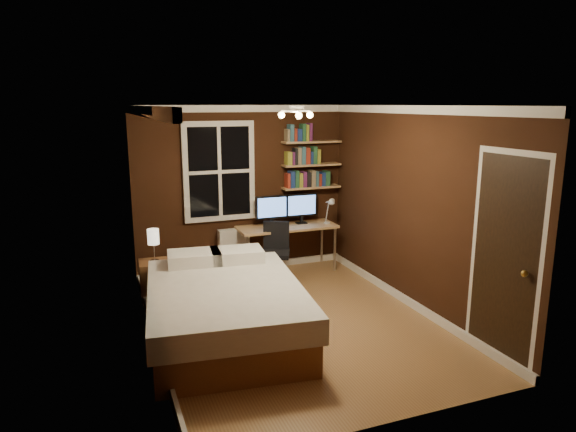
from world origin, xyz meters
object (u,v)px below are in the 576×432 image
object	(u,v)px
bedside_lamp	(154,245)
monitor_left	(272,211)
desk	(287,230)
desk_lamp	(329,211)
nightstand	(156,279)
office_chair	(276,261)
bed	(225,309)
monitor_right	(302,209)
radiator	(234,251)

from	to	relation	value
bedside_lamp	monitor_left	world-z (taller)	monitor_left
desk	desk_lamp	world-z (taller)	desk_lamp
nightstand	office_chair	bearing A→B (deg)	3.00
bed	desk	bearing A→B (deg)	59.26
nightstand	monitor_right	world-z (taller)	monitor_right
nightstand	desk	world-z (taller)	desk
nightstand	monitor_left	xyz separation A→B (m)	(1.80, 0.49, 0.70)
desk	office_chair	distance (m)	0.63
nightstand	monitor_right	size ratio (longest dim) A/B	0.99
monitor_left	monitor_right	bearing A→B (deg)	0.00
desk	monitor_left	bearing A→B (deg)	160.91
nightstand	desk	size ratio (longest dim) A/B	0.33
radiator	desk	xyz separation A→B (m)	(0.79, -0.18, 0.31)
bedside_lamp	monitor_right	size ratio (longest dim) A/B	0.87
monitor_right	desk	bearing A→B (deg)	-164.20
desk	desk_lamp	size ratio (longest dim) A/B	3.41
radiator	bedside_lamp	bearing A→B (deg)	-154.15
desk_lamp	office_chair	size ratio (longest dim) A/B	0.51
radiator	office_chair	world-z (taller)	office_chair
bed	office_chair	bearing A→B (deg)	59.67
monitor_left	desk_lamp	distance (m)	0.88
bed	bedside_lamp	distance (m)	1.63
radiator	monitor_left	world-z (taller)	monitor_left
bed	monitor_left	bearing A→B (deg)	64.66
monitor_left	office_chair	distance (m)	0.80
radiator	office_chair	size ratio (longest dim) A/B	0.79
desk	nightstand	bearing A→B (deg)	-168.41
bed	monitor_right	bearing A→B (deg)	55.62
desk	radiator	bearing A→B (deg)	167.02
bedside_lamp	radiator	distance (m)	1.41
nightstand	office_chair	world-z (taller)	office_chair
office_chair	desk_lamp	bearing A→B (deg)	38.80
desk	monitor_right	xyz separation A→B (m)	(0.27, 0.08, 0.29)
desk	office_chair	world-z (taller)	office_chair
nightstand	desk_lamp	world-z (taller)	desk_lamp
desk	bedside_lamp	bearing A→B (deg)	-168.41
monitor_right	desk_lamp	xyz separation A→B (m)	(0.36, -0.23, -0.01)
monitor_left	monitor_right	world-z (taller)	same
bedside_lamp	radiator	world-z (taller)	bedside_lamp
monitor_left	monitor_right	xyz separation A→B (m)	(0.48, 0.00, 0.00)
bed	desk_lamp	xyz separation A→B (m)	(2.07, 1.74, 0.61)
bedside_lamp	monitor_left	bearing A→B (deg)	15.20
desk	office_chair	bearing A→B (deg)	-128.78
radiator	office_chair	xyz separation A→B (m)	(0.46, -0.59, -0.03)
bed	desk	size ratio (longest dim) A/B	1.60
nightstand	monitor_left	bearing A→B (deg)	18.17
bedside_lamp	office_chair	distance (m)	1.73
bedside_lamp	office_chair	bearing A→B (deg)	0.03
monitor_right	office_chair	world-z (taller)	monitor_right
monitor_left	desk_lamp	bearing A→B (deg)	-15.27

